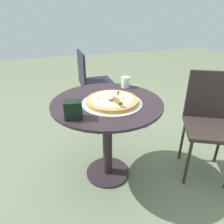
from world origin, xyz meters
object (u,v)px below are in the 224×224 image
pizza_on_tray (112,101)px  patio_chair_far (210,118)px  patio_chair_near (91,79)px  drinking_cup (125,82)px  patio_table (107,121)px  pizza_server (114,98)px  napkin_dispenser (73,110)px

pizza_on_tray → patio_chair_far: (-0.79, 0.13, -0.20)m
pizza_on_tray → patio_chair_near: size_ratio=0.51×
drinking_cup → patio_chair_near: 0.89m
patio_table → pizza_on_tray: 0.19m
patio_chair_near → patio_chair_far: 1.45m
pizza_server → drinking_cup: bearing=-122.3°
pizza_on_tray → drinking_cup: bearing=-126.4°
patio_table → drinking_cup: 0.40m
patio_table → patio_chair_near: (-0.11, -1.10, -0.01)m
pizza_server → napkin_dispenser: (0.29, 0.10, 0.00)m
pizza_server → napkin_dispenser: bearing=18.4°
patio_chair_near → patio_chair_far: (-0.70, 1.26, -0.00)m
patio_table → patio_chair_far: (-0.81, 0.17, -0.01)m
napkin_dispenser → patio_chair_far: bearing=9.4°
pizza_on_tray → drinking_cup: (-0.21, -0.28, 0.03)m
patio_chair_far → pizza_server: bearing=-5.8°
drinking_cup → patio_chair_near: size_ratio=0.11×
pizza_server → patio_chair_far: (-0.79, 0.08, -0.24)m
patio_chair_far → patio_chair_near: bearing=-60.9°
napkin_dispenser → drinking_cup: bearing=48.9°
pizza_on_tray → drinking_cup: drinking_cup is taller
pizza_server → patio_chair_far: 0.83m
pizza_on_tray → pizza_server: 0.06m
pizza_server → drinking_cup: drinking_cup is taller
pizza_server → drinking_cup: 0.39m
drinking_cup → napkin_dispenser: 0.66m
patio_table → patio_chair_near: patio_chair_near is taller
pizza_on_tray → patio_chair_far: 0.82m
drinking_cup → patio_chair_far: (-0.58, 0.41, -0.23)m
drinking_cup → patio_chair_far: bearing=144.8°
napkin_dispenser → patio_chair_far: (-1.08, -0.02, -0.24)m
pizza_server → pizza_on_tray: bearing=-91.7°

